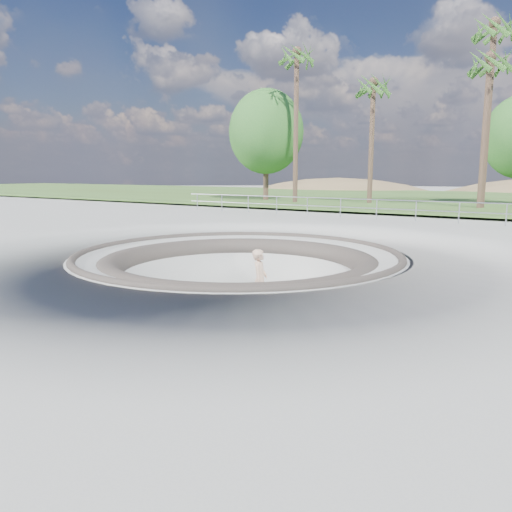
% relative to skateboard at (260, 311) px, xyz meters
% --- Properties ---
extents(ground, '(180.00, 180.00, 0.00)m').
position_rel_skateboard_xyz_m(ground, '(-0.67, -0.20, 1.83)').
color(ground, '#A4A49F').
rests_on(ground, ground).
extents(skate_bowl, '(14.00, 14.00, 4.10)m').
position_rel_skateboard_xyz_m(skate_bowl, '(-0.67, -0.20, 0.00)').
color(skate_bowl, '#A4A49F').
rests_on(skate_bowl, ground).
extents(grass_strip, '(180.00, 36.00, 0.12)m').
position_rel_skateboard_xyz_m(grass_strip, '(-0.67, 33.80, 2.05)').
color(grass_strip, '#3B5722').
rests_on(grass_strip, ground).
extents(safety_railing, '(25.00, 0.06, 1.03)m').
position_rel_skateboard_xyz_m(safety_railing, '(-0.67, 11.80, 2.52)').
color(safety_railing, '#9A9CA2').
rests_on(safety_railing, ground).
extents(skateboard, '(0.86, 0.37, 0.09)m').
position_rel_skateboard_xyz_m(skateboard, '(0.00, 0.00, 0.00)').
color(skateboard, brown).
rests_on(skateboard, ground).
extents(skater, '(0.71, 0.85, 1.98)m').
position_rel_skateboard_xyz_m(skater, '(0.00, 0.00, 1.01)').
color(skater, '#DAAE8D').
rests_on(skater, skateboard).
extents(palm_a, '(2.60, 2.60, 11.98)m').
position_rel_skateboard_xyz_m(palm_a, '(-10.67, 20.99, 12.46)').
color(palm_a, brown).
rests_on(palm_a, ground).
extents(palm_b, '(2.60, 2.60, 9.66)m').
position_rel_skateboard_xyz_m(palm_b, '(-5.55, 23.29, 10.33)').
color(palm_b, brown).
rests_on(palm_b, ground).
extents(palm_c, '(2.60, 2.60, 12.26)m').
position_rel_skateboard_xyz_m(palm_c, '(2.43, 22.47, 12.71)').
color(palm_c, brown).
rests_on(palm_c, ground).
extents(palm_d, '(2.60, 2.60, 10.18)m').
position_rel_skateboard_xyz_m(palm_d, '(2.40, 21.99, 10.81)').
color(palm_d, brown).
rests_on(palm_d, ground).
extents(bushy_tree_left, '(6.34, 5.76, 9.14)m').
position_rel_skateboard_xyz_m(bushy_tree_left, '(-14.47, 22.69, 7.67)').
color(bushy_tree_left, brown).
rests_on(bushy_tree_left, ground).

